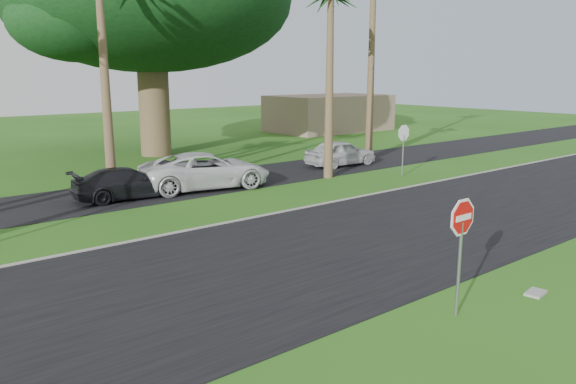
# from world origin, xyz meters

# --- Properties ---
(ground) EXTENTS (120.00, 120.00, 0.00)m
(ground) POSITION_xyz_m (0.00, 0.00, 0.00)
(ground) COLOR #235615
(ground) RESTS_ON ground
(road) EXTENTS (120.00, 8.00, 0.02)m
(road) POSITION_xyz_m (0.00, 2.00, 0.01)
(road) COLOR black
(road) RESTS_ON ground
(parking_strip) EXTENTS (120.00, 5.00, 0.02)m
(parking_strip) POSITION_xyz_m (0.00, 12.50, 0.01)
(parking_strip) COLOR black
(parking_strip) RESTS_ON ground
(curb) EXTENTS (120.00, 0.12, 0.06)m
(curb) POSITION_xyz_m (0.00, 6.05, 0.03)
(curb) COLOR gray
(curb) RESTS_ON ground
(stop_sign_near) EXTENTS (1.05, 0.07, 2.62)m
(stop_sign_near) POSITION_xyz_m (0.50, -3.00, 1.77)
(stop_sign_near) COLOR gray
(stop_sign_near) RESTS_ON ground
(stop_sign_far) EXTENTS (1.05, 0.07, 2.62)m
(stop_sign_far) POSITION_xyz_m (12.00, 8.00, 1.77)
(stop_sign_far) COLOR gray
(stop_sign_far) RESTS_ON ground
(canopy_tree) EXTENTS (16.50, 16.50, 13.12)m
(canopy_tree) POSITION_xyz_m (6.00, 22.00, 8.95)
(canopy_tree) COLOR brown
(canopy_tree) RESTS_ON ground
(building_far) EXTENTS (10.00, 6.00, 3.00)m
(building_far) POSITION_xyz_m (24.00, 26.00, 1.50)
(building_far) COLOR gray
(building_far) RESTS_ON ground
(car_dark) EXTENTS (4.37, 2.02, 1.24)m
(car_dark) POSITION_xyz_m (-0.29, 11.67, 0.62)
(car_dark) COLOR black
(car_dark) RESTS_ON ground
(car_minivan) EXTENTS (5.96, 3.62, 1.55)m
(car_minivan) POSITION_xyz_m (3.17, 11.45, 0.77)
(car_minivan) COLOR silver
(car_minivan) RESTS_ON ground
(car_pickup) EXTENTS (4.14, 1.85, 1.38)m
(car_pickup) POSITION_xyz_m (11.85, 12.08, 0.69)
(car_pickup) COLOR silver
(car_pickup) RESTS_ON ground
(utility_slab) EXTENTS (0.60, 0.43, 0.06)m
(utility_slab) POSITION_xyz_m (2.88, -3.47, 0.03)
(utility_slab) COLOR gray
(utility_slab) RESTS_ON ground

